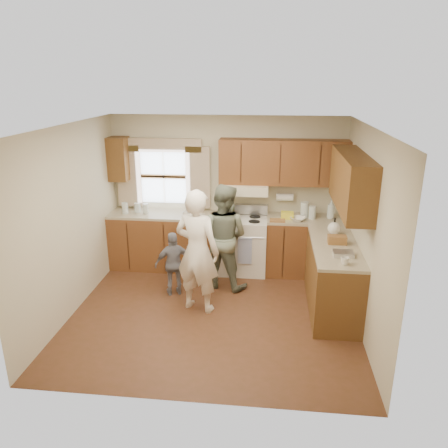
# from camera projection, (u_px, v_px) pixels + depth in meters

# --- Properties ---
(room) EXTENTS (3.80, 3.80, 3.80)m
(room) POSITION_uv_depth(u_px,v_px,m) (213.00, 226.00, 5.57)
(room) COLOR #4C2E17
(room) RESTS_ON ground
(kitchen_fixtures) EXTENTS (3.80, 2.25, 2.15)m
(kitchen_fixtures) POSITION_uv_depth(u_px,v_px,m) (262.00, 230.00, 6.65)
(kitchen_fixtures) COLOR #41250E
(kitchen_fixtures) RESTS_ON ground
(stove) EXTENTS (0.76, 0.67, 1.07)m
(stove) POSITION_uv_depth(u_px,v_px,m) (243.00, 244.00, 7.14)
(stove) COLOR silver
(stove) RESTS_ON ground
(woman_left) EXTENTS (0.71, 0.57, 1.71)m
(woman_left) POSITION_uv_depth(u_px,v_px,m) (197.00, 251.00, 5.82)
(woman_left) COLOR white
(woman_left) RESTS_ON ground
(woman_right) EXTENTS (0.94, 0.83, 1.60)m
(woman_right) POSITION_uv_depth(u_px,v_px,m) (223.00, 236.00, 6.51)
(woman_right) COLOR #223A23
(woman_right) RESTS_ON ground
(child) EXTENTS (0.61, 0.42, 0.96)m
(child) POSITION_uv_depth(u_px,v_px,m) (174.00, 264.00, 6.34)
(child) COLOR gray
(child) RESTS_ON ground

